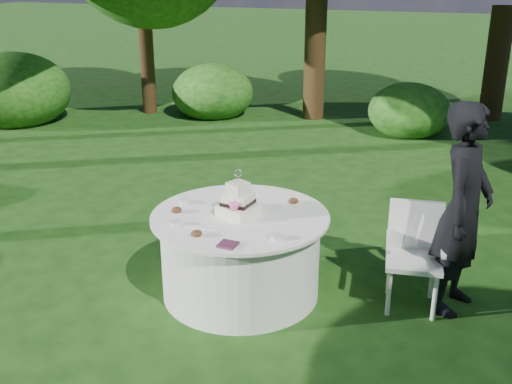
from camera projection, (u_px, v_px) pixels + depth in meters
ground at (241, 292)px, 5.47m from camera, size 80.00×80.00×0.00m
napkins at (228, 245)px, 4.61m from camera, size 0.14×0.14×0.02m
feather_plume at (192, 226)px, 4.95m from camera, size 0.48×0.07×0.01m
guest at (463, 210)px, 4.94m from camera, size 0.57×0.74×1.81m
table at (241, 254)px, 5.34m from camera, size 1.56×1.56×0.77m
cake at (238, 203)px, 5.15m from camera, size 0.36×0.36×0.42m
chair at (414, 248)px, 5.15m from camera, size 0.55×0.54×0.91m
votives at (216, 211)px, 5.21m from camera, size 1.15×1.00×0.04m
petal_cups at (224, 214)px, 5.15m from camera, size 0.96×1.07×0.05m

